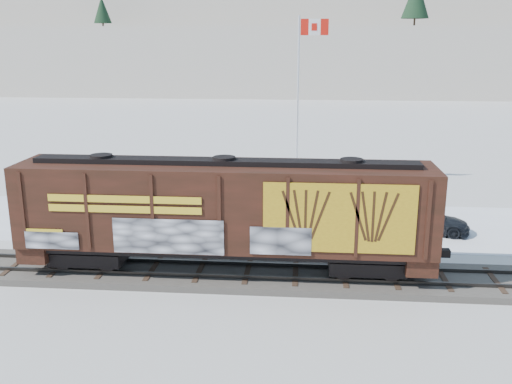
# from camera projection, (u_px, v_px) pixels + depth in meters

# --- Properties ---
(ground) EXTENTS (500.00, 500.00, 0.00)m
(ground) POSITION_uv_depth(u_px,v_px,m) (247.00, 278.00, 23.79)
(ground) COLOR white
(ground) RESTS_ON ground
(rail_track) EXTENTS (50.00, 3.40, 0.43)m
(rail_track) POSITION_uv_depth(u_px,v_px,m) (247.00, 275.00, 23.75)
(rail_track) COLOR #59544C
(rail_track) RESTS_ON ground
(parking_strip) EXTENTS (40.00, 8.00, 0.03)m
(parking_strip) POSITION_uv_depth(u_px,v_px,m) (261.00, 223.00, 31.00)
(parking_strip) COLOR white
(parking_strip) RESTS_ON ground
(hillside) EXTENTS (360.00, 110.00, 93.00)m
(hillside) POSITION_uv_depth(u_px,v_px,m) (299.00, 23.00, 154.72)
(hillside) COLOR white
(hillside) RESTS_ON ground
(hopper_railcar) EXTENTS (16.69, 3.06, 4.61)m
(hopper_railcar) POSITION_uv_depth(u_px,v_px,m) (225.00, 209.00, 23.09)
(hopper_railcar) COLOR black
(hopper_railcar) RESTS_ON rail_track
(flagpole) EXTENTS (2.30, 0.90, 11.13)m
(flagpole) POSITION_uv_depth(u_px,v_px,m) (299.00, 127.00, 37.39)
(flagpole) COLOR silver
(flagpole) RESTS_ON ground
(car_silver) EXTENTS (3.97, 1.70, 1.34)m
(car_silver) POSITION_uv_depth(u_px,v_px,m) (239.00, 219.00, 29.41)
(car_silver) COLOR #BABDC2
(car_silver) RESTS_ON parking_strip
(car_white) EXTENTS (4.76, 3.03, 1.48)m
(car_white) POSITION_uv_depth(u_px,v_px,m) (178.00, 213.00, 30.13)
(car_white) COLOR silver
(car_white) RESTS_ON parking_strip
(car_dark) EXTENTS (4.59, 2.61, 1.25)m
(car_dark) POSITION_uv_depth(u_px,v_px,m) (426.00, 220.00, 29.29)
(car_dark) COLOR black
(car_dark) RESTS_ON parking_strip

